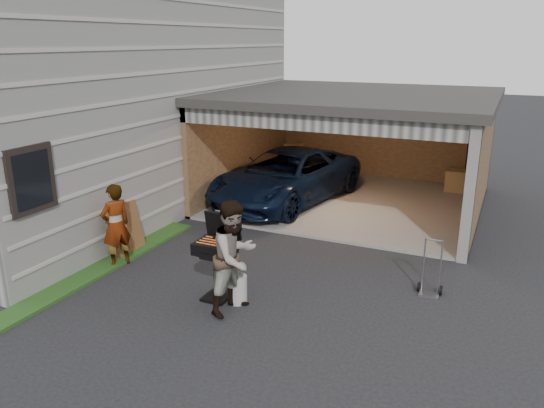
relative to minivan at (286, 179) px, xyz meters
The scene contains 11 objects.
ground 5.77m from the minivan, 82.36° to the right, with size 80.00×80.00×0.00m, color black.
house 5.88m from the minivan, 162.25° to the right, with size 7.00×11.00×5.50m, color #474744.
groundcover_strip 6.87m from the minivan, 102.57° to the right, with size 0.50×8.00×0.06m, color #193814.
garage 2.23m from the minivan, 36.24° to the left, with size 6.80×6.30×2.90m.
minivan is the anchor object (origin of this frame).
woman 5.22m from the minivan, 104.86° to the right, with size 0.59×0.39×1.62m, color #A3ADCD.
man 5.89m from the minivan, 74.61° to the right, with size 0.89×0.70×1.84m, color #42201A.
bbq_grill 5.55m from the minivan, 78.75° to the right, with size 0.65×0.57×1.44m.
propane_tank 5.64m from the minivan, 74.93° to the right, with size 0.31×0.31×0.47m, color #B3B2AE.
plywood_panel 4.78m from the minivan, 109.28° to the right, with size 0.04×0.91×1.02m, color brown.
hand_truck 5.76m from the minivan, 41.55° to the right, with size 0.41×0.30×1.00m.
Camera 1 is at (4.51, -6.70, 4.16)m, focal length 35.00 mm.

